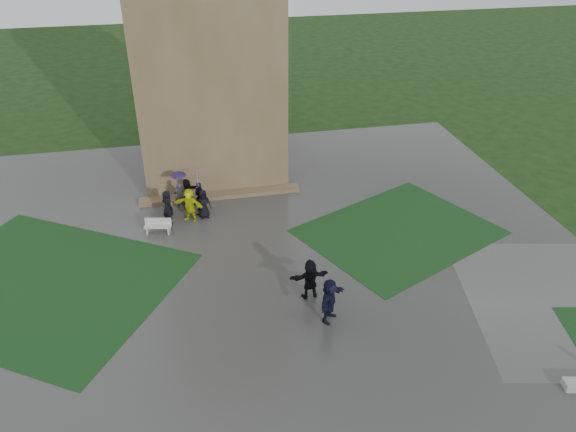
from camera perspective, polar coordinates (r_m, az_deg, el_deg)
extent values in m
plane|color=black|center=(23.22, -4.19, -10.33)|extent=(120.00, 120.00, 0.00)
cube|color=#343432|center=(24.76, -4.84, -7.34)|extent=(34.00, 34.00, 0.02)
cube|color=black|center=(27.10, -23.65, -6.43)|extent=(14.10, 13.46, 0.01)
cube|color=black|center=(29.05, 11.20, -1.57)|extent=(11.12, 10.15, 0.01)
cube|color=brown|center=(33.15, -8.66, 19.43)|extent=(8.00, 8.00, 18.00)
cube|color=brown|center=(31.92, -6.87, 2.15)|extent=(9.00, 0.80, 0.22)
cube|color=beige|center=(28.92, -13.09, -1.05)|extent=(1.40, 0.68, 0.05)
cube|color=beige|center=(29.16, -14.07, -1.38)|extent=(0.15, 0.36, 0.38)
cube|color=beige|center=(28.91, -12.01, -1.40)|extent=(0.15, 0.36, 0.38)
cube|color=beige|center=(28.98, -13.06, -0.50)|extent=(1.32, 0.33, 0.36)
imported|color=black|center=(30.12, -8.98, 1.56)|extent=(1.09, 1.49, 1.52)
imported|color=black|center=(30.63, -8.88, 2.09)|extent=(0.55, 0.66, 1.52)
imported|color=black|center=(31.18, -10.21, 2.46)|extent=(1.45, 1.04, 1.48)
imported|color=#444449|center=(30.52, -10.86, 1.94)|extent=(0.61, 0.41, 1.67)
imported|color=black|center=(30.25, -12.12, 1.27)|extent=(0.71, 0.83, 1.44)
imported|color=black|center=(29.40, -12.15, 0.85)|extent=(0.78, 0.81, 1.87)
imported|color=#C7D60C|center=(29.53, -9.97, 1.15)|extent=(1.73, 1.38, 1.80)
imported|color=black|center=(29.69, -8.58, 1.21)|extent=(0.88, 0.70, 1.58)
imported|color=#EC61C8|center=(29.52, -9.18, 3.77)|extent=(1.03, 1.03, 0.94)
imported|color=#513593|center=(30.00, -11.07, 3.84)|extent=(0.80, 0.80, 0.71)
imported|color=black|center=(22.53, 4.24, -8.54)|extent=(1.65, 1.79, 1.94)
imported|color=black|center=(23.69, 2.26, -6.41)|extent=(1.74, 0.73, 1.83)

